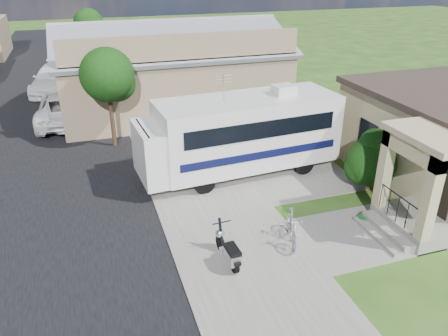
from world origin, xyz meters
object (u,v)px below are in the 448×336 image
object	(u,v)px
shrub	(372,159)
garden_hose	(364,220)
van	(54,79)
pickup_truck	(65,107)
scooter	(229,250)
bicycle	(292,229)
motorhome	(241,133)

from	to	relation	value
shrub	garden_hose	distance (m)	2.73
shrub	van	size ratio (longest dim) A/B	0.43
van	pickup_truck	bearing A→B (deg)	-72.57
pickup_truck	garden_hose	xyz separation A→B (m)	(9.45, -13.68, -0.74)
shrub	pickup_truck	bearing A→B (deg)	133.04
shrub	pickup_truck	world-z (taller)	shrub
scooter	pickup_truck	xyz separation A→B (m)	(-4.41, 14.39, 0.34)
bicycle	garden_hose	bearing A→B (deg)	23.94
garden_hose	van	bearing A→B (deg)	116.63
van	scooter	bearing A→B (deg)	-64.96
scooter	van	distance (m)	21.57
pickup_truck	van	world-z (taller)	van
bicycle	motorhome	bearing A→B (deg)	105.48
motorhome	pickup_truck	bearing A→B (deg)	123.01
shrub	scooter	world-z (taller)	shrub
motorhome	pickup_truck	world-z (taller)	motorhome
bicycle	garden_hose	size ratio (longest dim) A/B	4.35
scooter	van	size ratio (longest dim) A/B	0.28
bicycle	van	bearing A→B (deg)	126.95
motorhome	garden_hose	xyz separation A→B (m)	(2.68, -4.82, -1.68)
scooter	bicycle	bearing A→B (deg)	7.07
pickup_truck	garden_hose	size ratio (longest dim) A/B	15.39
scooter	shrub	bearing A→B (deg)	19.18
shrub	van	world-z (taller)	shrub
pickup_truck	scooter	bearing A→B (deg)	110.00
shrub	scooter	bearing A→B (deg)	-157.77
van	bicycle	bearing A→B (deg)	-59.13
shrub	scooter	xyz separation A→B (m)	(-6.54, -2.67, -0.79)
motorhome	scooter	bearing A→B (deg)	-117.45
shrub	van	distance (m)	21.68
motorhome	pickup_truck	distance (m)	11.18
motorhome	garden_hose	bearing A→B (deg)	-65.28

